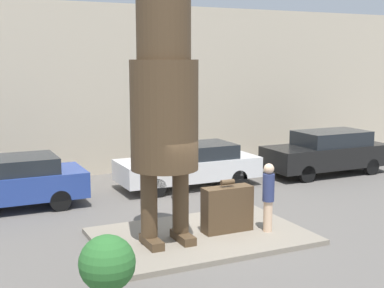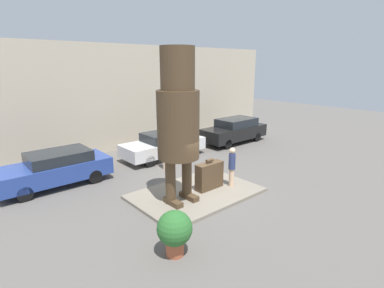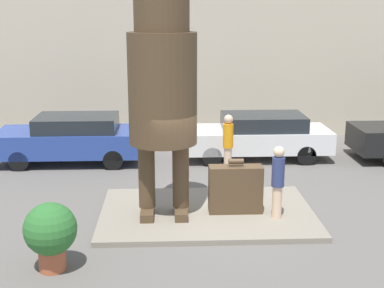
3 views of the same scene
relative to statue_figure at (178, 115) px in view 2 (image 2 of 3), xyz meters
name	(u,v)px [view 2 (image 2 of 3)]	position (x,y,z in m)	size (l,w,h in m)	color
ground_plane	(196,195)	(1.01, 0.15, -3.41)	(60.00, 60.00, 0.00)	#605B56
pedestal	(196,193)	(1.01, 0.15, -3.35)	(5.00, 3.35, 0.12)	gray
building_backdrop	(101,99)	(1.01, 8.56, -0.25)	(28.00, 0.60, 6.30)	beige
statue_figure	(178,115)	(0.00, 0.00, 0.00)	(1.52, 1.52, 5.62)	#4C3823
giant_suitcase	(209,176)	(1.67, 0.08, -2.72)	(1.24, 0.43, 1.29)	#4C3823
tourist	(232,165)	(2.56, -0.35, -2.36)	(0.29, 0.29, 1.69)	beige
parked_car_blue	(56,168)	(-2.93, 4.88, -2.61)	(4.56, 1.89, 1.51)	#284293
parked_car_white	(164,144)	(3.00, 5.10, -2.63)	(4.77, 1.85, 1.45)	silver
parked_car_black	(234,130)	(8.54, 4.75, -2.56)	(4.78, 1.85, 1.62)	black
planter_pot	(175,230)	(-2.07, -2.42, -2.64)	(0.99, 0.99, 1.32)	#AD5638
worker_hivis	(165,151)	(1.87, 3.47, -2.43)	(0.30, 0.30, 1.78)	beige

